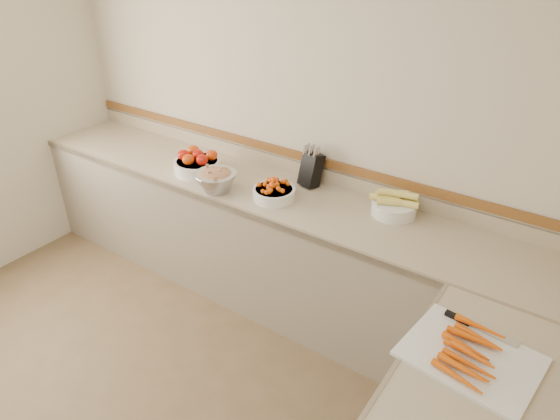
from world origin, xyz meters
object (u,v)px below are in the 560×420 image
Objects in this scene: cherry_tomato_bowl at (274,192)px; rhubarb_bowl at (216,180)px; knife_block at (311,169)px; corn_bowl at (394,205)px; tomato_bowl at (197,163)px; cutting_board at (471,354)px.

cherry_tomato_bowl is 0.40m from rhubarb_bowl.
knife_block reaches higher than corn_bowl.
tomato_bowl reaches higher than cherry_tomato_bowl.
corn_bowl is 0.54× the size of cutting_board.
corn_bowl is at bearing 128.58° from cutting_board.
corn_bowl is 1.09× the size of rhubarb_bowl.
cutting_board is at bearing -17.77° from tomato_bowl.
cherry_tomato_bowl is 0.49× the size of cutting_board.
cherry_tomato_bowl is 1.62m from cutting_board.
rhubarb_bowl is (-0.48, -0.43, -0.04)m from knife_block.
corn_bowl is at bearing 19.15° from rhubarb_bowl.
cutting_board is (0.74, -0.93, -0.04)m from corn_bowl.
cutting_board is (2.16, -0.69, -0.05)m from tomato_bowl.
cherry_tomato_bowl is at bearing -160.53° from corn_bowl.
corn_bowl is (1.41, 0.24, -0.01)m from tomato_bowl.
knife_block is 0.54× the size of cutting_board.
rhubarb_bowl is 0.50× the size of cutting_board.
rhubarb_bowl is at bearing 163.54° from cutting_board.
tomato_bowl is 2.27m from cutting_board.
cherry_tomato_bowl is 0.99× the size of rhubarb_bowl.
cutting_board is (1.47, -0.67, -0.03)m from cherry_tomato_bowl.
rhubarb_bowl is at bearing -25.20° from tomato_bowl.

